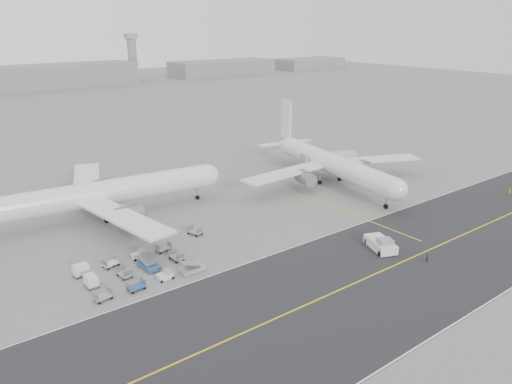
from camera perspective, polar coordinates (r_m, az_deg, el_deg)
ground at (r=87.92m, az=-1.21°, el=-7.40°), size 700.00×700.00×0.00m
taxiway at (r=79.11m, az=9.70°, el=-10.89°), size 220.00×59.00×0.03m
horizon_buildings at (r=334.80m, az=-24.50°, el=10.58°), size 520.00×28.00×28.00m
control_tower at (r=360.50m, az=-13.94°, el=14.78°), size 7.00×7.00×31.25m
airliner_a at (r=107.62m, az=-17.23°, el=-0.15°), size 54.01×53.18×18.65m
airliner_b at (r=126.87m, az=8.59°, el=3.26°), size 50.84×51.82×18.01m
pushback_tug at (r=92.87m, az=14.09°, el=-5.79°), size 5.66×9.05×2.60m
jet_bridge at (r=134.74m, az=8.43°, el=3.76°), size 16.02×7.86×6.04m
gse_cluster at (r=84.82m, az=-13.38°, el=-9.00°), size 23.80×18.81×2.03m
stray_dolly at (r=97.33m, az=-6.96°, el=-4.84°), size 2.30×3.04×1.66m
ground_crew_a at (r=90.57m, az=18.98°, el=-7.12°), size 0.62×0.44×1.61m
ground_crew_b at (r=131.94m, az=26.97°, el=0.02°), size 0.98×0.82×1.79m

